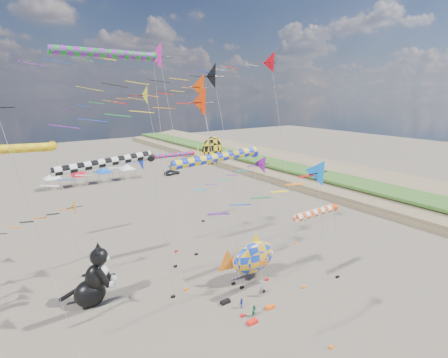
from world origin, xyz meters
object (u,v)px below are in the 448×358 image
object	(u,v)px
cat_inflatable	(92,274)
person_adult	(261,289)
fish_inflatable	(253,257)
child_blue	(241,303)
parked_car	(172,172)
child_green	(254,311)

from	to	relation	value
cat_inflatable	person_adult	size ratio (longest dim) A/B	3.59
fish_inflatable	person_adult	xyz separation A→B (m)	(-1.28, -2.83, -1.67)
cat_inflatable	fish_inflatable	xyz separation A→B (m)	(14.44, -5.16, -0.40)
fish_inflatable	child_blue	bearing A→B (deg)	-140.69
person_adult	parked_car	size ratio (longest dim) A/B	0.43
cat_inflatable	parked_car	size ratio (longest dim) A/B	1.56
fish_inflatable	child_green	bearing A→B (deg)	-127.94
fish_inflatable	parked_car	world-z (taller)	fish_inflatable
cat_inflatable	fish_inflatable	bearing A→B (deg)	4.68
person_adult	child_blue	size ratio (longest dim) A/B	1.67
person_adult	child_blue	world-z (taller)	person_adult
child_green	parked_car	bearing A→B (deg)	55.99
cat_inflatable	child_blue	bearing A→B (deg)	-14.29
parked_car	person_adult	bearing A→B (deg)	157.15
child_green	child_blue	distance (m)	1.60
cat_inflatable	child_blue	size ratio (longest dim) A/B	6.00
cat_inflatable	child_blue	distance (m)	13.65
cat_inflatable	parked_car	distance (m)	50.59
cat_inflatable	child_blue	xyz separation A→B (m)	(10.49, -8.39, -2.39)
child_green	fish_inflatable	bearing A→B (deg)	37.40
child_blue	parked_car	size ratio (longest dim) A/B	0.26
cat_inflatable	fish_inflatable	distance (m)	15.34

